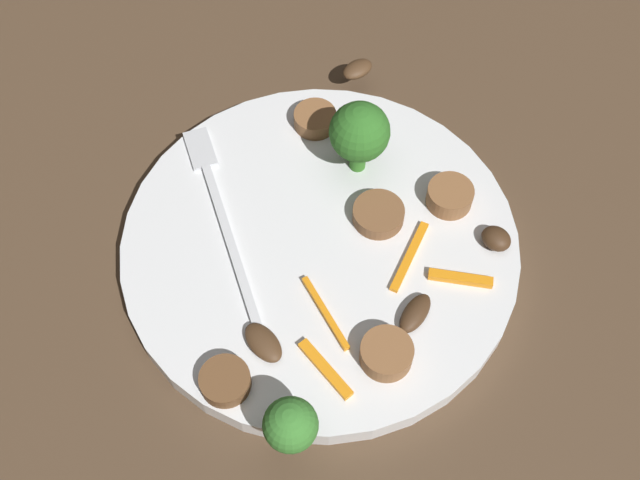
{
  "coord_description": "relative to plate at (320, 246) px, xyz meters",
  "views": [
    {
      "loc": [
        -0.22,
        0.16,
        0.47
      ],
      "look_at": [
        0.0,
        0.0,
        0.02
      ],
      "focal_mm": 43.46,
      "sensor_mm": 36.0,
      "label": 1
    }
  ],
  "objects": [
    {
      "name": "broccoli_floret_0",
      "position": [
        -0.1,
        0.09,
        0.04
      ],
      "size": [
        0.03,
        0.03,
        0.05
      ],
      "color": "#408630",
      "rests_on": "plate"
    },
    {
      "name": "fork",
      "position": [
        0.06,
        0.04,
        0.01
      ],
      "size": [
        0.18,
        0.07,
        0.0
      ],
      "rotation": [
        0.0,
        0.0,
        -0.3
      ],
      "color": "silver",
      "rests_on": "plate"
    },
    {
      "name": "pepper_strip_2",
      "position": [
        -0.08,
        0.05,
        0.01
      ],
      "size": [
        0.05,
        0.01,
        0.0
      ],
      "primitive_type": "cube",
      "rotation": [
        0.0,
        0.0,
        0.06
      ],
      "color": "orange",
      "rests_on": "plate"
    },
    {
      "name": "pepper_strip_3",
      "position": [
        -0.08,
        -0.06,
        0.01
      ],
      "size": [
        0.03,
        0.03,
        0.0
      ],
      "primitive_type": "cube",
      "rotation": [
        0.0,
        0.0,
        0.78
      ],
      "color": "orange",
      "rests_on": "plate"
    },
    {
      "name": "ground_plane",
      "position": [
        0.0,
        0.0,
        -0.01
      ],
      "size": [
        1.4,
        1.4,
        0.0
      ],
      "primitive_type": "plane",
      "color": "#4C3826"
    },
    {
      "name": "sausage_slice_0",
      "position": [
        -0.03,
        -0.09,
        0.02
      ],
      "size": [
        0.03,
        0.03,
        0.01
      ],
      "primitive_type": "cylinder",
      "rotation": [
        0.0,
        0.0,
        1.55
      ],
      "color": "brown",
      "rests_on": "plate"
    },
    {
      "name": "mushroom_1",
      "position": [
        -0.08,
        -0.02,
        0.01
      ],
      "size": [
        0.02,
        0.03,
        0.01
      ],
      "primitive_type": "ellipsoid",
      "rotation": [
        0.0,
        0.0,
        1.94
      ],
      "color": "#422B19",
      "rests_on": "plate"
    },
    {
      "name": "mushroom_2",
      "position": [
        -0.07,
        -0.09,
        0.01
      ],
      "size": [
        0.02,
        0.02,
        0.01
      ],
      "primitive_type": "ellipsoid",
      "rotation": [
        0.0,
        0.0,
        3.33
      ],
      "color": "#422B19",
      "rests_on": "plate"
    },
    {
      "name": "pepper_strip_0",
      "position": [
        -0.05,
        0.03,
        0.01
      ],
      "size": [
        0.06,
        0.01,
        0.0
      ],
      "primitive_type": "cube",
      "rotation": [
        0.0,
        0.0,
        6.16
      ],
      "color": "orange",
      "rests_on": "plate"
    },
    {
      "name": "pepper_strip_1",
      "position": [
        -0.05,
        -0.04,
        0.01
      ],
      "size": [
        0.03,
        0.05,
        0.0
      ],
      "primitive_type": "cube",
      "rotation": [
        0.0,
        0.0,
        2.07
      ],
      "color": "orange",
      "rests_on": "plate"
    },
    {
      "name": "sausage_slice_2",
      "position": [
        0.08,
        -0.06,
        0.01
      ],
      "size": [
        0.04,
        0.04,
        0.01
      ],
      "primitive_type": "cylinder",
      "rotation": [
        0.0,
        0.0,
        2.56
      ],
      "color": "brown",
      "rests_on": "plate"
    },
    {
      "name": "sausage_slice_4",
      "position": [
        -0.09,
        0.02,
        0.02
      ],
      "size": [
        0.04,
        0.04,
        0.01
      ],
      "primitive_type": "cylinder",
      "rotation": [
        0.0,
        0.0,
        0.35
      ],
      "color": "brown",
      "rests_on": "plate"
    },
    {
      "name": "sausage_slice_1",
      "position": [
        -0.01,
        -0.04,
        0.01
      ],
      "size": [
        0.04,
        0.04,
        0.01
      ],
      "primitive_type": "cylinder",
      "rotation": [
        0.0,
        0.0,
        1.8
      ],
      "color": "brown",
      "rests_on": "plate"
    },
    {
      "name": "plate",
      "position": [
        0.0,
        0.0,
        0.0
      ],
      "size": [
        0.27,
        0.27,
        0.02
      ],
      "primitive_type": "cylinder",
      "color": "white",
      "rests_on": "ground_plane"
    },
    {
      "name": "mushroom_0",
      "position": [
        -0.04,
        0.07,
        0.01
      ],
      "size": [
        0.03,
        0.02,
        0.01
      ],
      "primitive_type": "ellipsoid",
      "rotation": [
        0.0,
        0.0,
        3.18
      ],
      "color": "#4C331E",
      "rests_on": "plate"
    },
    {
      "name": "sausage_slice_3",
      "position": [
        -0.05,
        0.11,
        0.01
      ],
      "size": [
        0.04,
        0.04,
        0.01
      ],
      "primitive_type": "cylinder",
      "rotation": [
        0.0,
        0.0,
        1.24
      ],
      "color": "brown",
      "rests_on": "plate"
    },
    {
      "name": "broccoli_floret_1",
      "position": [
        0.03,
        -0.06,
        0.05
      ],
      "size": [
        0.04,
        0.04,
        0.06
      ],
      "color": "#347525",
      "rests_on": "plate"
    },
    {
      "name": "mushroom_3",
      "position": [
        0.11,
        -0.11,
        0.01
      ],
      "size": [
        0.02,
        0.03,
        0.01
      ],
      "primitive_type": "ellipsoid",
      "rotation": [
        0.0,
        0.0,
        4.74
      ],
      "color": "#4C331E",
      "rests_on": "plate"
    }
  ]
}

